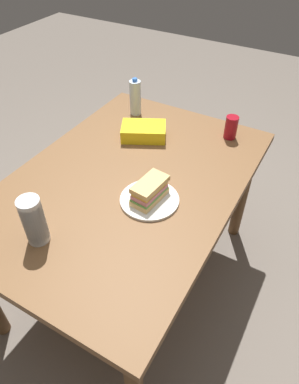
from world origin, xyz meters
TOP-DOWN VIEW (x-y plane):
  - ground_plane at (0.00, 0.00)m, footprint 8.00×8.00m
  - dining_table at (0.00, 0.00)m, footprint 1.42×0.99m
  - paper_plate at (-0.08, -0.16)m, footprint 0.25×0.25m
  - sandwich at (-0.07, -0.16)m, footprint 0.19×0.11m
  - soda_can_red at (0.56, -0.29)m, footprint 0.07×0.07m
  - chip_bag at (0.34, 0.11)m, footprint 0.24×0.27m
  - water_bottle_tall at (0.53, 0.28)m, footprint 0.06×0.06m
  - plastic_cup_stack at (-0.47, 0.10)m, footprint 0.08×0.08m

SIDE VIEW (x-z plane):
  - ground_plane at x=0.00m, z-range 0.00..0.00m
  - dining_table at x=0.00m, z-range 0.28..1.03m
  - paper_plate at x=-0.08m, z-range 0.75..0.77m
  - chip_bag at x=0.34m, z-range 0.75..0.82m
  - sandwich at x=-0.07m, z-range 0.76..0.85m
  - soda_can_red at x=0.56m, z-range 0.75..0.88m
  - water_bottle_tall at x=0.53m, z-range 0.75..0.96m
  - plastic_cup_stack at x=-0.47m, z-range 0.75..0.96m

